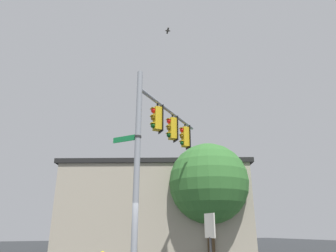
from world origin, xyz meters
The scene contains 10 objects.
signal_pole centered at (0.00, 0.00, 3.88)m, with size 0.22×0.22×7.75m, color gray.
mast_arm centered at (1.77, -2.11, 6.98)m, with size 0.16×0.16×5.51m, color gray.
traffic_light_nearest_pole centered at (0.96, -1.12, 6.20)m, with size 0.54×0.49×1.31m.
traffic_light_mid_inner centered at (1.93, -2.28, 6.20)m, with size 0.54×0.49×1.31m.
traffic_light_mid_outer centered at (2.90, -3.44, 6.20)m, with size 0.54×0.49×1.31m.
street_name_sign centered at (0.27, 0.23, 4.96)m, with size 1.02×0.89×0.22m.
bird_flying centered at (0.98, -1.65, 10.98)m, with size 0.45×0.28×0.08m.
storefront_building centered at (10.31, -4.72, 2.99)m, with size 12.11×14.61×5.96m.
tree_by_storefront centered at (5.59, -6.36, 4.33)m, with size 4.89×4.89×6.79m.
historical_marker centered at (-1.59, -2.03, 1.40)m, with size 0.60×0.08×2.13m.
Camera 1 is at (-10.28, 3.14, 1.64)m, focal length 31.47 mm.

